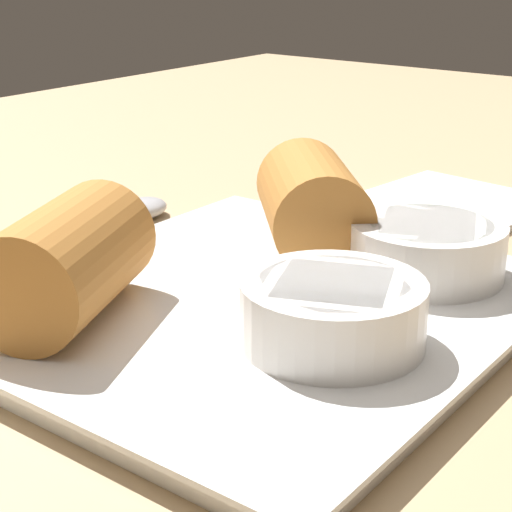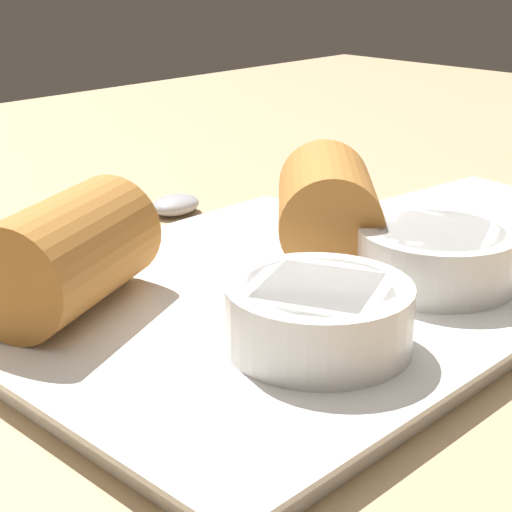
{
  "view_description": "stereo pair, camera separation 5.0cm",
  "coord_description": "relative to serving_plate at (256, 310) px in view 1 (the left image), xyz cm",
  "views": [
    {
      "loc": [
        36.72,
        24.27,
        21.26
      ],
      "look_at": [
        3.59,
        -1.01,
        5.84
      ],
      "focal_mm": 60.0,
      "sensor_mm": 36.0,
      "label": 1
    },
    {
      "loc": [
        33.44,
        28.06,
        21.26
      ],
      "look_at": [
        3.59,
        -1.01,
        5.84
      ],
      "focal_mm": 60.0,
      "sensor_mm": 36.0,
      "label": 2
    }
  ],
  "objects": [
    {
      "name": "roll_front_left",
      "position": [
        -8.55,
        -2.33,
        3.66
      ],
      "size": [
        11.08,
        10.85,
        5.85
      ],
      "color": "#B77533",
      "rests_on": "serving_plate"
    },
    {
      "name": "spoon",
      "position": [
        -8.36,
        -17.72,
        -0.12
      ],
      "size": [
        18.22,
        4.46,
        1.4
      ],
      "color": "#B2B2B7",
      "rests_on": "table_surface"
    },
    {
      "name": "napkin",
      "position": [
        -24.72,
        -1.09,
        -0.46
      ],
      "size": [
        16.38,
        14.42,
        0.6
      ],
      "color": "white",
      "rests_on": "table_surface"
    },
    {
      "name": "dipping_bowl_far",
      "position": [
        -8.4,
        5.61,
        2.43
      ],
      "size": [
        8.68,
        8.68,
        3.11
      ],
      "color": "white",
      "rests_on": "serving_plate"
    },
    {
      "name": "roll_front_right",
      "position": [
        7.09,
        -6.17,
        3.66
      ],
      "size": [
        11.21,
        9.25,
        5.85
      ],
      "color": "#B77533",
      "rests_on": "serving_plate"
    },
    {
      "name": "dipping_bowl_near",
      "position": [
        2.18,
        6.14,
        2.43
      ],
      "size": [
        8.68,
        8.68,
        3.11
      ],
      "color": "white",
      "rests_on": "serving_plate"
    },
    {
      "name": "table_surface",
      "position": [
        -3.59,
        1.01,
        -1.76
      ],
      "size": [
        180.0,
        140.0,
        2.0
      ],
      "color": "tan",
      "rests_on": "ground"
    },
    {
      "name": "serving_plate",
      "position": [
        0.0,
        0.0,
        0.0
      ],
      "size": [
        28.69,
        25.89,
        1.5
      ],
      "color": "white",
      "rests_on": "table_surface"
    }
  ]
}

